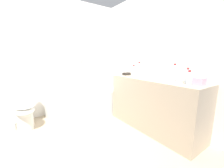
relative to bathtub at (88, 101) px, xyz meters
name	(u,v)px	position (x,y,z in m)	size (l,w,h in m)	color
ground_plane	(85,135)	(-0.44, -0.79, -0.27)	(3.61, 3.61, 0.00)	tan
wall_back_tiled	(59,58)	(-0.44, 0.43, 0.92)	(3.01, 0.10, 2.38)	white
wall_right_mirror	(148,58)	(0.92, -0.79, 0.92)	(0.10, 2.75, 2.38)	white
bathtub	(88,101)	(0.00, 0.00, 0.00)	(1.64, 0.77, 1.25)	silver
toilet	(24,109)	(-1.18, -0.01, 0.07)	(0.40, 0.53, 0.68)	white
vanity_counter	(153,104)	(0.60, -1.23, 0.16)	(0.53, 1.57, 0.85)	tan
sink_basin	(154,77)	(0.58, -1.23, 0.61)	(0.28, 0.28, 0.06)	white
sink_faucet	(160,76)	(0.75, -1.23, 0.62)	(0.12, 0.15, 0.09)	#A7A7AC
water_bottle_0	(139,70)	(0.59, -0.89, 0.71)	(0.06, 0.06, 0.26)	silver
water_bottle_1	(134,71)	(0.55, -0.80, 0.68)	(0.06, 0.06, 0.21)	silver
water_bottle_2	(174,73)	(0.61, -1.55, 0.70)	(0.06, 0.06, 0.25)	silver
water_bottle_3	(187,76)	(0.63, -1.73, 0.68)	(0.06, 0.06, 0.20)	silver
water_bottle_4	(189,78)	(0.54, -1.80, 0.67)	(0.06, 0.06, 0.18)	silver
drinking_glass_0	(133,73)	(0.61, -0.74, 0.63)	(0.06, 0.06, 0.09)	white
drinking_glass_1	(164,78)	(0.55, -1.45, 0.63)	(0.08, 0.08, 0.10)	white
drinking_glass_2	(178,79)	(0.59, -1.64, 0.63)	(0.07, 0.07, 0.08)	white
drinking_glass_3	(145,74)	(0.61, -1.03, 0.63)	(0.07, 0.07, 0.10)	white
amenity_basket	(127,74)	(0.54, -0.61, 0.61)	(0.14, 0.10, 0.05)	#2D2823
tissue_box	(199,81)	(0.63, -1.88, 0.63)	(0.12, 0.12, 0.09)	#D4A3B8
toilet_paper_roll	(13,126)	(-1.36, 0.04, -0.21)	(0.11, 0.11, 0.12)	white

